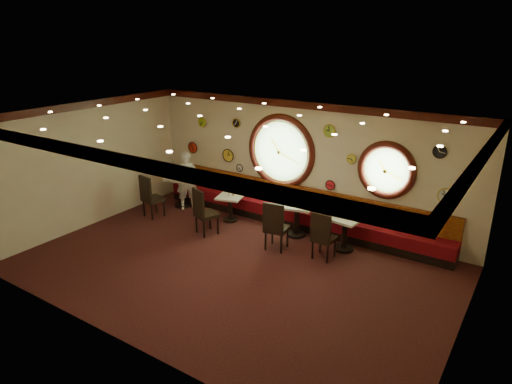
{
  "coord_description": "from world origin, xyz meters",
  "views": [
    {
      "loc": [
        5.21,
        -7.0,
        4.79
      ],
      "look_at": [
        0.06,
        0.8,
        1.5
      ],
      "focal_mm": 32.0,
      "sensor_mm": 36.0,
      "label": 1
    }
  ],
  "objects_px": {
    "chair_d": "(323,233)",
    "condiment_d_pepper": "(348,216)",
    "chair_a": "(149,194)",
    "condiment_d_salt": "(343,213)",
    "condiment_b_bottle": "(233,193)",
    "waiter": "(187,180)",
    "chair_b": "(203,209)",
    "chair_c": "(275,223)",
    "condiment_c_bottle": "(302,200)",
    "condiment_c_salt": "(296,200)",
    "condiment_a_pepper": "(182,175)",
    "condiment_c_pepper": "(296,201)",
    "condiment_d_bottle": "(349,214)",
    "condiment_a_salt": "(182,174)",
    "table_d": "(345,229)",
    "condiment_b_salt": "(229,193)",
    "table_b": "(230,205)",
    "table_c": "(297,216)",
    "table_a": "(182,188)",
    "condiment_a_bottle": "(186,173)",
    "condiment_b_pepper": "(229,194)"
  },
  "relations": [
    {
      "from": "chair_d",
      "to": "condiment_d_pepper",
      "type": "bearing_deg",
      "value": 70.79
    },
    {
      "from": "chair_a",
      "to": "condiment_d_salt",
      "type": "height_order",
      "value": "chair_a"
    },
    {
      "from": "condiment_d_pepper",
      "to": "condiment_b_bottle",
      "type": "distance_m",
      "value": 3.24
    },
    {
      "from": "condiment_d_pepper",
      "to": "waiter",
      "type": "distance_m",
      "value": 4.85
    },
    {
      "from": "chair_b",
      "to": "condiment_b_bottle",
      "type": "relative_size",
      "value": 5.0
    },
    {
      "from": "condiment_d_salt",
      "to": "chair_b",
      "type": "bearing_deg",
      "value": -159.56
    },
    {
      "from": "chair_c",
      "to": "condiment_c_bottle",
      "type": "xyz_separation_m",
      "value": [
        0.12,
        1.07,
        0.24
      ]
    },
    {
      "from": "condiment_c_salt",
      "to": "condiment_a_pepper",
      "type": "relative_size",
      "value": 0.79
    },
    {
      "from": "condiment_d_salt",
      "to": "condiment_c_bottle",
      "type": "height_order",
      "value": "condiment_c_bottle"
    },
    {
      "from": "chair_c",
      "to": "condiment_c_salt",
      "type": "distance_m",
      "value": 1.12
    },
    {
      "from": "chair_a",
      "to": "condiment_a_pepper",
      "type": "relative_size",
      "value": 6.39
    },
    {
      "from": "chair_b",
      "to": "condiment_c_pepper",
      "type": "height_order",
      "value": "chair_b"
    },
    {
      "from": "chair_b",
      "to": "chair_d",
      "type": "relative_size",
      "value": 1.07
    },
    {
      "from": "condiment_d_salt",
      "to": "condiment_d_bottle",
      "type": "bearing_deg",
      "value": -12.7
    },
    {
      "from": "condiment_a_salt",
      "to": "waiter",
      "type": "height_order",
      "value": "waiter"
    },
    {
      "from": "table_d",
      "to": "condiment_c_bottle",
      "type": "relative_size",
      "value": 4.96
    },
    {
      "from": "chair_b",
      "to": "condiment_a_pepper",
      "type": "relative_size",
      "value": 6.48
    },
    {
      "from": "chair_a",
      "to": "condiment_b_salt",
      "type": "distance_m",
      "value": 2.15
    },
    {
      "from": "chair_a",
      "to": "table_d",
      "type": "bearing_deg",
      "value": 22.2
    },
    {
      "from": "condiment_c_salt",
      "to": "condiment_d_pepper",
      "type": "distance_m",
      "value": 1.48
    },
    {
      "from": "chair_d",
      "to": "condiment_b_bottle",
      "type": "xyz_separation_m",
      "value": [
        -2.96,
        0.75,
        0.13
      ]
    },
    {
      "from": "condiment_b_bottle",
      "to": "condiment_d_pepper",
      "type": "bearing_deg",
      "value": -0.81
    },
    {
      "from": "chair_c",
      "to": "condiment_b_bottle",
      "type": "relative_size",
      "value": 4.96
    },
    {
      "from": "condiment_c_pepper",
      "to": "condiment_d_pepper",
      "type": "xyz_separation_m",
      "value": [
        1.38,
        -0.12,
        -0.02
      ]
    },
    {
      "from": "table_b",
      "to": "waiter",
      "type": "relative_size",
      "value": 0.47
    },
    {
      "from": "table_c",
      "to": "chair_c",
      "type": "height_order",
      "value": "chair_c"
    },
    {
      "from": "table_a",
      "to": "condiment_a_bottle",
      "type": "xyz_separation_m",
      "value": [
        0.07,
        0.1,
        0.42
      ]
    },
    {
      "from": "condiment_a_salt",
      "to": "chair_d",
      "type": "bearing_deg",
      "value": -10.66
    },
    {
      "from": "condiment_d_bottle",
      "to": "condiment_b_pepper",
      "type": "bearing_deg",
      "value": -178.25
    },
    {
      "from": "condiment_a_salt",
      "to": "condiment_d_pepper",
      "type": "relative_size",
      "value": 1.01
    },
    {
      "from": "condiment_b_bottle",
      "to": "condiment_a_salt",
      "type": "bearing_deg",
      "value": 174.82
    },
    {
      "from": "table_b",
      "to": "condiment_d_bottle",
      "type": "height_order",
      "value": "condiment_d_bottle"
    },
    {
      "from": "condiment_d_salt",
      "to": "condiment_d_bottle",
      "type": "xyz_separation_m",
      "value": [
        0.15,
        -0.03,
        0.03
      ]
    },
    {
      "from": "condiment_d_salt",
      "to": "condiment_a_bottle",
      "type": "height_order",
      "value": "condiment_a_bottle"
    },
    {
      "from": "table_d",
      "to": "chair_d",
      "type": "height_order",
      "value": "chair_d"
    },
    {
      "from": "table_b",
      "to": "chair_b",
      "type": "xyz_separation_m",
      "value": [
        -0.04,
        -1.07,
        0.24
      ]
    },
    {
      "from": "table_a",
      "to": "condiment_a_bottle",
      "type": "bearing_deg",
      "value": 53.63
    },
    {
      "from": "table_a",
      "to": "condiment_a_bottle",
      "type": "relative_size",
      "value": 5.37
    },
    {
      "from": "table_b",
      "to": "condiment_b_bottle",
      "type": "bearing_deg",
      "value": 59.41
    },
    {
      "from": "condiment_d_bottle",
      "to": "table_b",
      "type": "bearing_deg",
      "value": -178.61
    },
    {
      "from": "table_d",
      "to": "chair_d",
      "type": "relative_size",
      "value": 1.24
    },
    {
      "from": "table_b",
      "to": "condiment_c_salt",
      "type": "height_order",
      "value": "condiment_c_salt"
    },
    {
      "from": "table_d",
      "to": "chair_a",
      "type": "height_order",
      "value": "chair_a"
    },
    {
      "from": "condiment_a_pepper",
      "to": "condiment_b_pepper",
      "type": "bearing_deg",
      "value": -4.0
    },
    {
      "from": "condiment_a_bottle",
      "to": "waiter",
      "type": "bearing_deg",
      "value": -40.1
    },
    {
      "from": "condiment_a_bottle",
      "to": "condiment_c_bottle",
      "type": "distance_m",
      "value": 3.76
    },
    {
      "from": "chair_a",
      "to": "condiment_b_salt",
      "type": "bearing_deg",
      "value": 40.77
    },
    {
      "from": "chair_a",
      "to": "chair_b",
      "type": "distance_m",
      "value": 1.92
    },
    {
      "from": "condiment_d_salt",
      "to": "condiment_b_bottle",
      "type": "distance_m",
      "value": 3.09
    },
    {
      "from": "table_b",
      "to": "condiment_a_pepper",
      "type": "height_order",
      "value": "condiment_a_pepper"
    }
  ]
}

